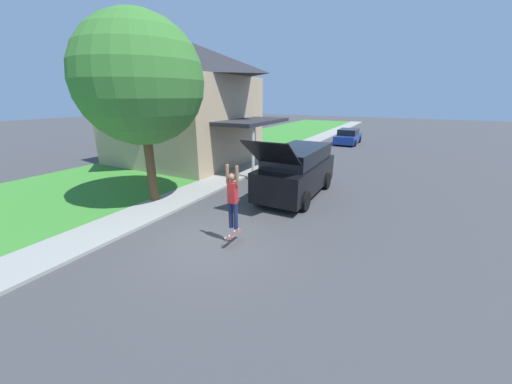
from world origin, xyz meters
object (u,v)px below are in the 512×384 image
lawn_tree_near (140,81)px  skateboarder (233,197)px  suv_parked (297,170)px  skateboard (233,235)px  car_down_street (348,137)px

lawn_tree_near → skateboarder: size_ratio=3.69×
lawn_tree_near → suv_parked: bearing=36.5°
lawn_tree_near → skateboard: bearing=-17.1°
car_down_street → suv_parked: bearing=-86.8°
car_down_street → skateboard: 21.35m
car_down_street → skateboarder: (0.84, -21.27, 0.85)m
car_down_street → skateboard: car_down_street is taller
suv_parked → skateboarder: (-0.07, -5.12, 0.36)m
skateboarder → skateboard: (0.01, -0.06, -1.21)m
suv_parked → skateboard: (-0.06, -5.18, -0.84)m
lawn_tree_near → suv_parked: 7.18m
car_down_street → skateboarder: skateboarder is taller
skateboard → suv_parked: bearing=89.3°
skateboarder → skateboard: bearing=-82.2°
lawn_tree_near → car_down_street: 20.65m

